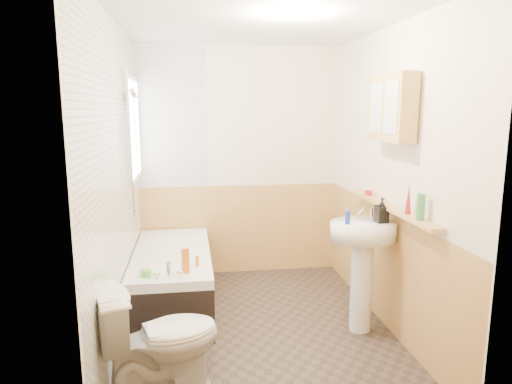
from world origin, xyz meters
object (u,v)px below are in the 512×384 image
Objects in this scene: toilet at (160,340)px; sink at (363,254)px; medicine_cabinet at (392,108)px; bathtub at (173,277)px; pine_shelf at (390,208)px.

sink reaches higher than toilet.
medicine_cabinet reaches higher than sink.
medicine_cabinet is (0.17, -0.04, 1.18)m from sink.
bathtub is 2.46m from medicine_cabinet.
toilet reaches higher than bathtub.
pine_shelf is 0.79m from medicine_cabinet.
bathtub is at bearing 145.97° from sink.
toilet is at bearing -91.25° from bathtub.
toilet is at bearing -167.03° from sink.
pine_shelf reaches higher than bathtub.
pine_shelf is at bearing -14.57° from medicine_cabinet.
pine_shelf reaches higher than toilet.
toilet is 0.54× the size of pine_shelf.
toilet is 2.38m from medicine_cabinet.
bathtub is at bearing -18.99° from toilet.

